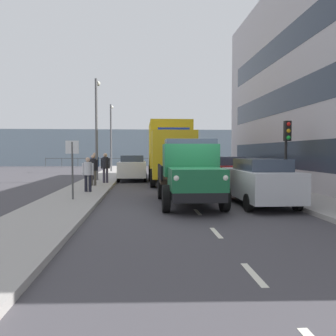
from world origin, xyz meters
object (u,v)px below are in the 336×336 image
object	(u,v)px
pedestrian_couple_a	(95,164)
traffic_light_near	(287,141)
lamp_post_promenade	(97,120)
lamp_post_far	(111,131)
lorry_cargo_yellow	(170,150)
car_red_kerbside_1	(224,172)
car_silver_kerbside_near	(259,181)
street_sign	(72,159)
car_navy_kerbside_3	(194,164)
truck_vintage_green	(190,174)
car_white_oppositeside_0	(132,167)
pedestrian_in_dark_coat	(88,172)
car_maroon_kerbside_2	(206,168)
pedestrian_couple_b	(105,165)
pedestrian_strolling	(93,167)

from	to	relation	value
pedestrian_couple_a	traffic_light_near	distance (m)	12.33
pedestrian_couple_a	lamp_post_promenade	size ratio (longest dim) A/B	0.27
lamp_post_far	traffic_light_near	bearing A→B (deg)	118.20
lorry_cargo_yellow	car_red_kerbside_1	world-z (taller)	lorry_cargo_yellow
car_silver_kerbside_near	street_sign	size ratio (longest dim) A/B	2.00
car_navy_kerbside_3	street_sign	world-z (taller)	street_sign
truck_vintage_green	traffic_light_near	world-z (taller)	traffic_light_near
car_white_oppositeside_0	pedestrian_in_dark_coat	bearing A→B (deg)	77.04
car_silver_kerbside_near	street_sign	distance (m)	7.09
truck_vintage_green	traffic_light_near	size ratio (longest dim) A/B	1.76
car_white_oppositeside_0	car_maroon_kerbside_2	bearing A→B (deg)	176.12
car_red_kerbside_1	car_navy_kerbside_3	distance (m)	11.02
car_silver_kerbside_near	car_maroon_kerbside_2	bearing A→B (deg)	-90.00
truck_vintage_green	car_red_kerbside_1	bearing A→B (deg)	-114.88
lorry_cargo_yellow	truck_vintage_green	bearing A→B (deg)	90.16
car_white_oppositeside_0	pedestrian_couple_b	distance (m)	3.57
lorry_cargo_yellow	car_silver_kerbside_near	world-z (taller)	lorry_cargo_yellow
pedestrian_in_dark_coat	lamp_post_far	bearing A→B (deg)	-88.45
lamp_post_far	pedestrian_couple_b	bearing A→B (deg)	93.56
truck_vintage_green	pedestrian_strolling	distance (m)	7.81
pedestrian_couple_a	lamp_post_far	xyz separation A→B (m)	(-0.17, -9.88, 2.67)
pedestrian_strolling	traffic_light_near	xyz separation A→B (m)	(-9.14, 3.79, 1.35)
lorry_cargo_yellow	pedestrian_in_dark_coat	world-z (taller)	lorry_cargo_yellow
lorry_cargo_yellow	car_red_kerbside_1	bearing A→B (deg)	123.65
car_red_kerbside_1	car_white_oppositeside_0	world-z (taller)	same
street_sign	lorry_cargo_yellow	bearing A→B (deg)	-117.33
lorry_cargo_yellow	car_navy_kerbside_3	world-z (taller)	lorry_cargo_yellow
lamp_post_promenade	lamp_post_far	distance (m)	10.09
pedestrian_couple_a	street_sign	size ratio (longest dim) A/B	0.78
lamp_post_far	street_sign	xyz separation A→B (m)	(-0.27, 19.24, -2.17)
car_maroon_kerbside_2	car_white_oppositeside_0	size ratio (longest dim) A/B	0.97
pedestrian_in_dark_coat	car_white_oppositeside_0	bearing A→B (deg)	-102.96
pedestrian_in_dark_coat	street_sign	size ratio (longest dim) A/B	0.70
lorry_cargo_yellow	car_silver_kerbside_near	distance (m)	9.90
truck_vintage_green	car_red_kerbside_1	size ratio (longest dim) A/B	1.24
car_white_oppositeside_0	lamp_post_far	world-z (taller)	lamp_post_far
car_silver_kerbside_near	traffic_light_near	xyz separation A→B (m)	(-2.16, -2.69, 1.58)
car_navy_kerbside_3	lamp_post_promenade	distance (m)	10.18
car_navy_kerbside_3	pedestrian_couple_a	bearing A→B (deg)	40.10
lorry_cargo_yellow	car_maroon_kerbside_2	distance (m)	3.21
car_white_oppositeside_0	lamp_post_far	size ratio (longest dim) A/B	0.64
car_silver_kerbside_near	lamp_post_far	xyz separation A→B (m)	(7.25, -20.24, 2.96)
car_silver_kerbside_near	car_navy_kerbside_3	distance (m)	16.60
pedestrian_strolling	traffic_light_near	bearing A→B (deg)	157.45
truck_vintage_green	car_silver_kerbside_near	distance (m)	2.59
car_silver_kerbside_near	street_sign	xyz separation A→B (m)	(6.98, -1.00, 0.79)
car_navy_kerbside_3	lorry_cargo_yellow	bearing A→B (deg)	69.96
pedestrian_couple_a	lamp_post_far	size ratio (longest dim) A/B	0.28
car_white_oppositeside_0	lamp_post_far	bearing A→B (deg)	-75.96
car_navy_kerbside_3	lamp_post_promenade	xyz separation A→B (m)	(7.24, 6.45, 3.11)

